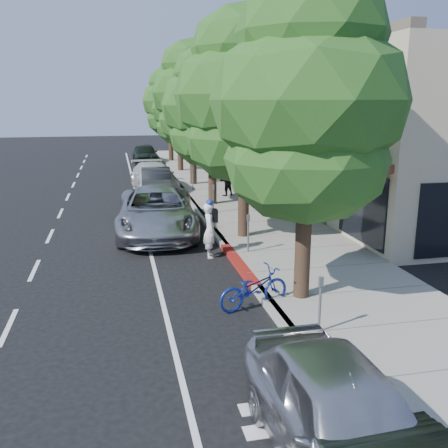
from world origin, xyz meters
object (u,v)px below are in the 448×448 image
object	(u,v)px
street_tree_3	(192,95)
silver_suv	(157,212)
street_tree_5	(170,102)
bicycle	(254,288)
near_car_a	(343,419)
street_tree_1	(245,98)
dark_sedan	(156,182)
white_pickup	(154,177)
street_tree_2	(212,107)
cyclist	(210,230)
street_tree_4	(179,110)
dark_suv_far	(145,154)
pedestrian	(226,181)
street_tree_0	(309,105)

from	to	relation	value
street_tree_3	silver_suv	size ratio (longest dim) A/B	1.33
street_tree_5	bicycle	size ratio (longest dim) A/B	3.95
street_tree_3	bicycle	bearing A→B (deg)	-94.10
bicycle	near_car_a	size ratio (longest dim) A/B	0.42
street_tree_3	near_car_a	size ratio (longest dim) A/B	1.81
street_tree_1	near_car_a	bearing A→B (deg)	-97.76
street_tree_1	near_car_a	world-z (taller)	street_tree_1
dark_sedan	white_pickup	size ratio (longest dim) A/B	0.84
street_tree_2	cyclist	distance (m)	8.84
street_tree_1	street_tree_4	bearing A→B (deg)	90.00
dark_suv_far	pedestrian	bearing A→B (deg)	-79.62
street_tree_0	street_tree_2	xyz separation A→B (m)	(0.00, 12.00, -0.24)
street_tree_0	dark_suv_far	world-z (taller)	street_tree_0
street_tree_4	silver_suv	distance (m)	17.13
street_tree_2	white_pickup	xyz separation A→B (m)	(-2.44, 5.00, -3.92)
street_tree_2	white_pickup	world-z (taller)	street_tree_2
cyclist	street_tree_4	bearing A→B (deg)	0.47
white_pickup	street_tree_1	bearing A→B (deg)	-82.80
bicycle	white_pickup	xyz separation A→B (m)	(-1.14, 17.12, 0.26)
silver_suv	white_pickup	world-z (taller)	silver_suv
street_tree_4	dark_suv_far	xyz separation A→B (m)	(-2.16, 5.42, -3.53)
silver_suv	street_tree_5	bearing A→B (deg)	86.05
cyclist	silver_suv	distance (m)	3.64
street_tree_2	street_tree_3	size ratio (longest dim) A/B	0.91
street_tree_3	cyclist	bearing A→B (deg)	-96.60
street_tree_0	street_tree_1	xyz separation A→B (m)	(-0.00, 6.00, 0.17)
street_tree_0	white_pickup	bearing A→B (deg)	98.18
cyclist	street_tree_1	bearing A→B (deg)	-36.06
street_tree_0	pedestrian	distance (m)	14.45
street_tree_5	cyclist	world-z (taller)	street_tree_5
bicycle	dark_suv_far	xyz separation A→B (m)	(-0.86, 29.54, 0.28)
street_tree_2	street_tree_4	bearing A→B (deg)	90.00
street_tree_2	pedestrian	xyz separation A→B (m)	(1.07, 1.83, -3.78)
street_tree_3	white_pickup	world-z (taller)	street_tree_3
street_tree_5	silver_suv	world-z (taller)	street_tree_5
street_tree_1	pedestrian	size ratio (longest dim) A/B	5.39
street_tree_3	street_tree_5	size ratio (longest dim) A/B	1.09
silver_suv	street_tree_3	bearing A→B (deg)	77.54
street_tree_1	white_pickup	bearing A→B (deg)	102.52
street_tree_3	near_car_a	bearing A→B (deg)	-93.87
cyclist	white_pickup	size ratio (longest dim) A/B	0.34
near_car_a	street_tree_0	bearing A→B (deg)	73.21
street_tree_3	street_tree_5	xyz separation A→B (m)	(0.00, 12.00, -0.48)
street_tree_0	street_tree_2	bearing A→B (deg)	90.00
street_tree_1	dark_suv_far	size ratio (longest dim) A/B	1.77
dark_suv_far	silver_suv	bearing A→B (deg)	-93.70
street_tree_0	street_tree_3	xyz separation A→B (m)	(-0.00, 18.00, 0.35)
bicycle	cyclist	bearing A→B (deg)	-13.26
street_tree_5	pedestrian	xyz separation A→B (m)	(1.07, -16.17, -3.89)
street_tree_1	near_car_a	distance (m)	12.67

